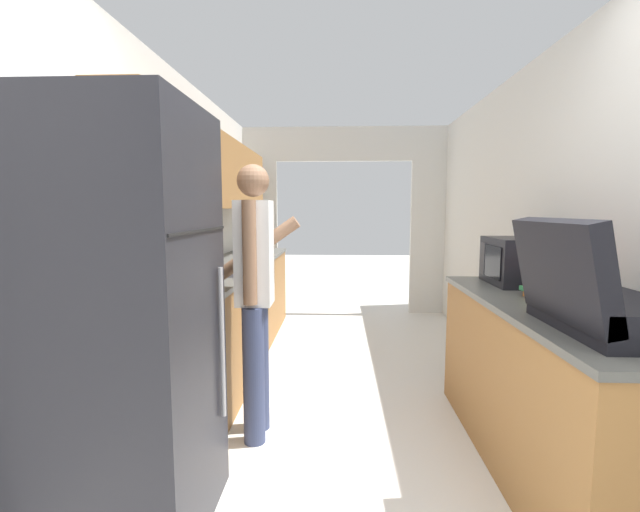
{
  "coord_description": "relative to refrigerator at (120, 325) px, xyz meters",
  "views": [
    {
      "loc": [
        -0.06,
        -1.15,
        1.41
      ],
      "look_at": [
        -0.24,
        2.95,
        0.96
      ],
      "focal_mm": 24.0,
      "sensor_mm": 36.0,
      "label": 1
    }
  ],
  "objects": [
    {
      "name": "person",
      "position": [
        0.43,
        0.79,
        -0.02
      ],
      "size": [
        0.53,
        0.37,
        1.67
      ],
      "rotation": [
        0.0,
        0.0,
        1.58
      ],
      "color": "#384266",
      "rests_on": "ground_plane"
    },
    {
      "name": "wall_right",
      "position": [
        2.38,
        1.12,
        0.33
      ],
      "size": [
        0.06,
        7.05,
        2.5
      ],
      "color": "silver",
      "rests_on": "ground_plane"
    },
    {
      "name": "wall_left",
      "position": [
        -0.31,
        1.5,
        0.53
      ],
      "size": [
        0.38,
        7.05,
        2.5
      ],
      "color": "silver",
      "rests_on": "ground_plane"
    },
    {
      "name": "wall_far_with_doorway",
      "position": [
        1.0,
        4.08,
        0.54
      ],
      "size": [
        3.11,
        0.06,
        2.5
      ],
      "color": "silver",
      "rests_on": "ground_plane"
    },
    {
      "name": "book_stack",
      "position": [
        2.1,
        0.62,
        0.06
      ],
      "size": [
        0.27,
        0.31,
        0.12
      ],
      "color": "#C67028",
      "rests_on": "counter_right"
    },
    {
      "name": "counter_left",
      "position": [
        -0.06,
        2.16,
        -0.46
      ],
      "size": [
        0.62,
        3.39,
        0.91
      ],
      "color": "#9E6B38",
      "rests_on": "ground_plane"
    },
    {
      "name": "refrigerator",
      "position": [
        0.0,
        0.0,
        0.0
      ],
      "size": [
        0.75,
        0.71,
        1.84
      ],
      "color": "black",
      "rests_on": "ground_plane"
    },
    {
      "name": "microwave",
      "position": [
        2.14,
        1.14,
        0.15
      ],
      "size": [
        0.39,
        0.46,
        0.31
      ],
      "color": "black",
      "rests_on": "counter_right"
    },
    {
      "name": "counter_right",
      "position": [
        2.05,
        0.51,
        -0.46
      ],
      "size": [
        0.62,
        1.9,
        0.91
      ],
      "color": "#9E6B38",
      "rests_on": "ground_plane"
    },
    {
      "name": "suitcase",
      "position": [
        1.98,
        0.02,
        0.13
      ],
      "size": [
        0.5,
        0.65,
        0.46
      ],
      "color": "black",
      "rests_on": "counter_right"
    },
    {
      "name": "knife",
      "position": [
        -0.03,
        2.26,
        -0.0
      ],
      "size": [
        0.14,
        0.34,
        0.02
      ],
      "rotation": [
        0.0,
        0.0,
        0.48
      ],
      "color": "#B7B7BC",
      "rests_on": "counter_left"
    },
    {
      "name": "range_oven",
      "position": [
        -0.05,
        1.7,
        -0.46
      ],
      "size": [
        0.66,
        0.77,
        1.05
      ],
      "color": "black",
      "rests_on": "ground_plane"
    }
  ]
}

